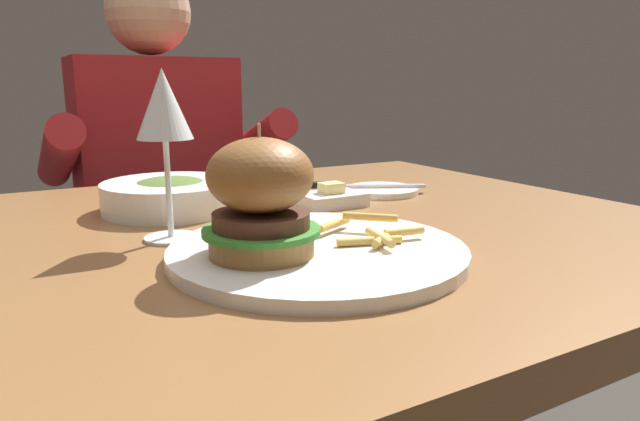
# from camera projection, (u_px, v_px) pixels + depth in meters

# --- Properties ---
(dining_table) EXTENTS (1.18, 0.86, 0.74)m
(dining_table) POSITION_uv_depth(u_px,v_px,m) (239.00, 300.00, 0.74)
(dining_table) COLOR brown
(dining_table) RESTS_ON ground
(main_plate) EXTENTS (0.32, 0.32, 0.01)m
(main_plate) POSITION_uv_depth(u_px,v_px,m) (318.00, 252.00, 0.61)
(main_plate) COLOR white
(main_plate) RESTS_ON dining_table
(burger_sandwich) EXTENTS (0.12, 0.12, 0.13)m
(burger_sandwich) POSITION_uv_depth(u_px,v_px,m) (261.00, 197.00, 0.56)
(burger_sandwich) COLOR #9E6B38
(burger_sandwich) RESTS_ON main_plate
(fries_pile) EXTENTS (0.10, 0.12, 0.02)m
(fries_pile) POSITION_uv_depth(u_px,v_px,m) (372.00, 231.00, 0.63)
(fries_pile) COLOR #E0B251
(fries_pile) RESTS_ON main_plate
(wine_glass) EXTENTS (0.06, 0.06, 0.20)m
(wine_glass) POSITION_uv_depth(u_px,v_px,m) (163.00, 111.00, 0.65)
(wine_glass) COLOR silver
(wine_glass) RESTS_ON dining_table
(bread_plate) EXTENTS (0.12, 0.12, 0.01)m
(bread_plate) POSITION_uv_depth(u_px,v_px,m) (382.00, 190.00, 0.97)
(bread_plate) COLOR white
(bread_plate) RESTS_ON dining_table
(table_knife) EXTENTS (0.19, 0.11, 0.01)m
(table_knife) POSITION_uv_depth(u_px,v_px,m) (353.00, 186.00, 0.96)
(table_knife) COLOR silver
(table_knife) RESTS_ON bread_plate
(butter_dish) EXTENTS (0.10, 0.07, 0.04)m
(butter_dish) POSITION_uv_depth(u_px,v_px,m) (331.00, 198.00, 0.87)
(butter_dish) COLOR white
(butter_dish) RESTS_ON dining_table
(soup_bowl) EXTENTS (0.20, 0.20, 0.05)m
(soup_bowl) POSITION_uv_depth(u_px,v_px,m) (171.00, 195.00, 0.83)
(soup_bowl) COLOR white
(soup_bowl) RESTS_ON dining_table
(diner_person) EXTENTS (0.51, 0.36, 1.18)m
(diner_person) POSITION_uv_depth(u_px,v_px,m) (162.00, 233.00, 1.40)
(diner_person) COLOR #282833
(diner_person) RESTS_ON ground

